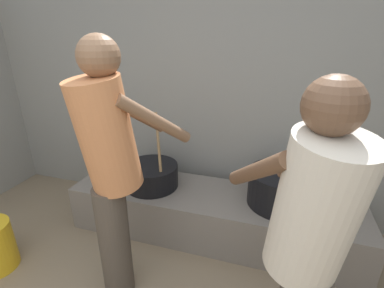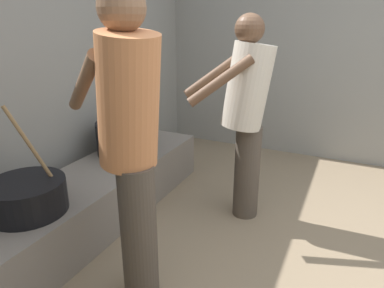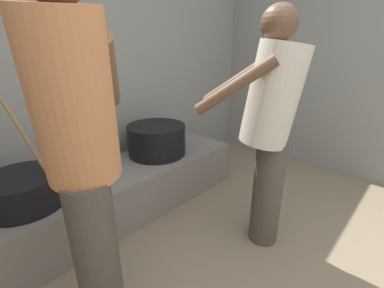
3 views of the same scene
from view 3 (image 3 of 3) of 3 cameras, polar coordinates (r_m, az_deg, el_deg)
block_enclosure_rear at (r=2.38m, az=-28.38°, el=11.79°), size 4.99×0.20×2.12m
hearth_ledge at (r=2.22m, az=-17.99°, el=-11.04°), size 2.43×0.60×0.40m
cooking_pot_main at (r=1.92m, az=-33.25°, el=-8.53°), size 0.46×0.46×0.65m
cooking_pot_secondary at (r=2.37m, az=-7.84°, el=0.96°), size 0.52×0.52×0.28m
cook_in_orange_shirt at (r=1.12m, az=-23.61°, el=0.06°), size 0.63×0.75×1.67m
cook_in_cream_shirt at (r=1.69m, az=16.90°, el=4.65°), size 0.61×0.72×1.56m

